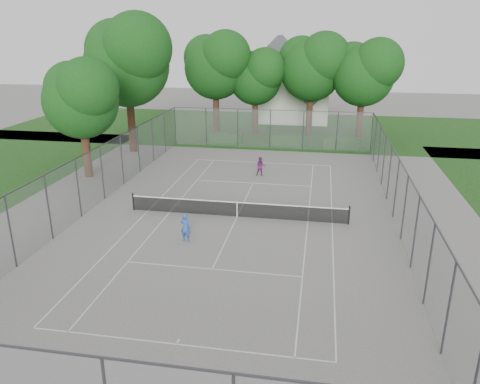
% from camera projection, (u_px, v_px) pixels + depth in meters
% --- Properties ---
extents(ground, '(120.00, 120.00, 0.00)m').
position_uv_depth(ground, '(237.00, 217.00, 27.40)').
color(ground, slate).
rests_on(ground, ground).
extents(grass_far, '(60.00, 20.00, 0.00)m').
position_uv_depth(grass_far, '(279.00, 128.00, 51.56)').
color(grass_far, '#183F12').
rests_on(grass_far, ground).
extents(court_markings, '(11.03, 23.83, 0.01)m').
position_uv_depth(court_markings, '(237.00, 217.00, 27.39)').
color(court_markings, silver).
rests_on(court_markings, ground).
extents(tennis_net, '(12.87, 0.10, 1.10)m').
position_uv_depth(tennis_net, '(237.00, 209.00, 27.23)').
color(tennis_net, black).
rests_on(tennis_net, ground).
extents(perimeter_fence, '(18.08, 34.08, 3.52)m').
position_uv_depth(perimeter_fence, '(237.00, 188.00, 26.80)').
color(perimeter_fence, '#38383D').
rests_on(perimeter_fence, ground).
extents(tree_far_left, '(7.23, 6.60, 10.39)m').
position_uv_depth(tree_far_left, '(216.00, 63.00, 47.17)').
color(tree_far_left, '#361E13').
rests_on(tree_far_left, ground).
extents(tree_far_midleft, '(6.07, 5.54, 8.73)m').
position_uv_depth(tree_far_midleft, '(256.00, 75.00, 47.41)').
color(tree_far_midleft, '#361E13').
rests_on(tree_far_midleft, ground).
extents(tree_far_midright, '(7.14, 6.52, 10.27)m').
position_uv_depth(tree_far_midright, '(313.00, 65.00, 46.22)').
color(tree_far_midright, '#361E13').
rests_on(tree_far_midright, ground).
extents(tree_far_right, '(6.77, 6.18, 9.73)m').
position_uv_depth(tree_far_right, '(365.00, 70.00, 44.28)').
color(tree_far_right, '#361E13').
rests_on(tree_far_right, ground).
extents(tree_side_back, '(8.24, 7.52, 11.84)m').
position_uv_depth(tree_side_back, '(127.00, 57.00, 39.32)').
color(tree_side_back, '#361E13').
rests_on(tree_side_back, ground).
extents(tree_side_front, '(6.06, 5.53, 8.71)m').
position_uv_depth(tree_side_front, '(81.00, 96.00, 32.86)').
color(tree_side_front, '#361E13').
rests_on(tree_side_front, ground).
extents(hedge_left, '(3.42, 1.03, 0.86)m').
position_uv_depth(hedge_left, '(225.00, 138.00, 45.25)').
color(hedge_left, '#184315').
rests_on(hedge_left, ground).
extents(hedge_mid, '(3.19, 0.91, 1.00)m').
position_uv_depth(hedge_mid, '(287.00, 140.00, 43.89)').
color(hedge_mid, '#184315').
rests_on(hedge_mid, ground).
extents(hedge_right, '(3.29, 1.20, 0.99)m').
position_uv_depth(hedge_right, '(342.00, 143.00, 42.79)').
color(hedge_right, '#184315').
rests_on(hedge_right, ground).
extents(house, '(7.82, 6.06, 9.73)m').
position_uv_depth(house, '(295.00, 87.00, 54.65)').
color(house, white).
rests_on(house, ground).
extents(girl_player, '(0.63, 0.47, 1.55)m').
position_uv_depth(girl_player, '(186.00, 227.00, 24.04)').
color(girl_player, '#2C52A6').
rests_on(girl_player, ground).
extents(woman_player, '(0.75, 0.62, 1.44)m').
position_uv_depth(woman_player, '(261.00, 166.00, 34.83)').
color(woman_player, '#6A2362').
rests_on(woman_player, ground).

